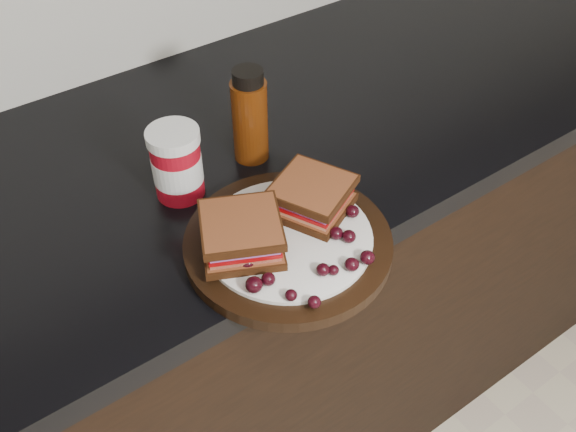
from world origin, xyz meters
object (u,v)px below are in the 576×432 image
sandwich_left (242,234)px  oil_bottle (250,115)px  plate (288,243)px  condiment_jar (177,163)px

sandwich_left → oil_bottle: oil_bottle is taller
plate → oil_bottle: size_ratio=1.84×
plate → sandwich_left: size_ratio=2.73×
sandwich_left → condiment_jar: condiment_jar is taller
sandwich_left → plate: bearing=9.3°
plate → condiment_jar: 0.20m
sandwich_left → condiment_jar: bearing=116.4°
plate → condiment_jar: condiment_jar is taller
plate → sandwich_left: (-0.06, 0.02, 0.04)m
plate → oil_bottle: (0.07, 0.20, 0.07)m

